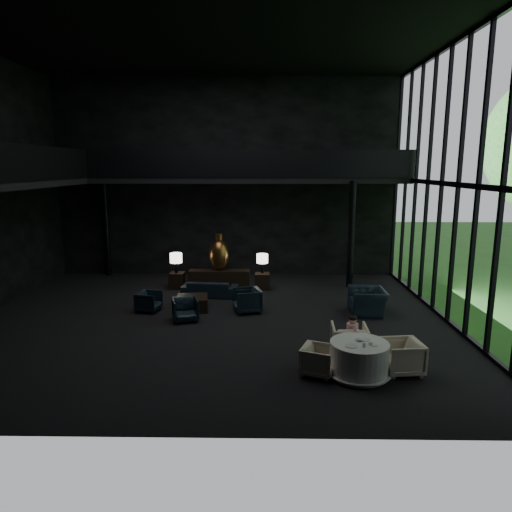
{
  "coord_description": "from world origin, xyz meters",
  "views": [
    {
      "loc": [
        1.51,
        -12.93,
        4.5
      ],
      "look_at": [
        1.29,
        0.5,
        1.86
      ],
      "focal_mm": 32.0,
      "sensor_mm": 36.0,
      "label": 1
    }
  ],
  "objects_px": {
    "table_lamp_left": "(176,259)",
    "window_armchair": "(368,295)",
    "bronze_urn": "(219,255)",
    "child": "(352,328)",
    "dining_chair_east": "(402,354)",
    "dining_chair_north": "(349,337)",
    "side_table_right": "(262,281)",
    "table_lamp_right": "(262,259)",
    "sofa": "(210,287)",
    "dining_table": "(359,361)",
    "lounge_armchair_south": "(185,309)",
    "lounge_armchair_east": "(247,298)",
    "console": "(219,280)",
    "side_table_left": "(177,280)",
    "lounge_armchair_west": "(149,302)",
    "coffee_table": "(192,303)",
    "dining_chair_west": "(318,360)"
  },
  "relations": [
    {
      "from": "side_table_right",
      "to": "sofa",
      "type": "xyz_separation_m",
      "value": [
        -1.84,
        -1.04,
        0.05
      ]
    },
    {
      "from": "dining_table",
      "to": "table_lamp_right",
      "type": "bearing_deg",
      "value": 106.32
    },
    {
      "from": "coffee_table",
      "to": "child",
      "type": "xyz_separation_m",
      "value": [
        4.39,
        -3.65,
        0.53
      ]
    },
    {
      "from": "table_lamp_left",
      "to": "window_armchair",
      "type": "relative_size",
      "value": 0.56
    },
    {
      "from": "sofa",
      "to": "lounge_armchair_east",
      "type": "height_order",
      "value": "lounge_armchair_east"
    },
    {
      "from": "bronze_urn",
      "to": "child",
      "type": "bearing_deg",
      "value": -58.9
    },
    {
      "from": "lounge_armchair_east",
      "to": "dining_chair_east",
      "type": "distance_m",
      "value": 5.57
    },
    {
      "from": "bronze_urn",
      "to": "child",
      "type": "relative_size",
      "value": 2.28
    },
    {
      "from": "table_lamp_left",
      "to": "lounge_armchair_south",
      "type": "bearing_deg",
      "value": -75.52
    },
    {
      "from": "side_table_right",
      "to": "coffee_table",
      "type": "relative_size",
      "value": 0.62
    },
    {
      "from": "side_table_left",
      "to": "table_lamp_right",
      "type": "xyz_separation_m",
      "value": [
        3.2,
        0.06,
        0.8
      ]
    },
    {
      "from": "dining_table",
      "to": "dining_chair_east",
      "type": "relative_size",
      "value": 1.67
    },
    {
      "from": "side_table_left",
      "to": "window_armchair",
      "type": "distance_m",
      "value": 7.11
    },
    {
      "from": "lounge_armchair_west",
      "to": "dining_chair_east",
      "type": "bearing_deg",
      "value": -110.91
    },
    {
      "from": "table_lamp_right",
      "to": "coffee_table",
      "type": "xyz_separation_m",
      "value": [
        -2.22,
        -2.68,
        -0.89
      ]
    },
    {
      "from": "lounge_armchair_south",
      "to": "dining_chair_north",
      "type": "xyz_separation_m",
      "value": [
        4.38,
        -2.5,
        0.12
      ]
    },
    {
      "from": "bronze_urn",
      "to": "coffee_table",
      "type": "bearing_deg",
      "value": -103.55
    },
    {
      "from": "side_table_left",
      "to": "dining_chair_north",
      "type": "bearing_deg",
      "value": -49.41
    },
    {
      "from": "lounge_armchair_east",
      "to": "dining_table",
      "type": "height_order",
      "value": "lounge_armchair_east"
    },
    {
      "from": "child",
      "to": "dining_table",
      "type": "bearing_deg",
      "value": 88.35
    },
    {
      "from": "table_lamp_right",
      "to": "lounge_armchair_west",
      "type": "xyz_separation_m",
      "value": [
        -3.57,
        -2.87,
        -0.79
      ]
    },
    {
      "from": "side_table_right",
      "to": "dining_chair_east",
      "type": "relative_size",
      "value": 0.68
    },
    {
      "from": "side_table_right",
      "to": "sofa",
      "type": "relative_size",
      "value": 0.33
    },
    {
      "from": "lounge_armchair_west",
      "to": "coffee_table",
      "type": "bearing_deg",
      "value": -70.12
    },
    {
      "from": "dining_chair_west",
      "to": "child",
      "type": "relative_size",
      "value": 1.11
    },
    {
      "from": "window_armchair",
      "to": "table_lamp_right",
      "type": "bearing_deg",
      "value": -131.38
    },
    {
      "from": "coffee_table",
      "to": "dining_chair_north",
      "type": "bearing_deg",
      "value": -39.56
    },
    {
      "from": "lounge_armchair_east",
      "to": "dining_table",
      "type": "relative_size",
      "value": 0.6
    },
    {
      "from": "bronze_urn",
      "to": "lounge_armchair_east",
      "type": "height_order",
      "value": "bronze_urn"
    },
    {
      "from": "table_lamp_left",
      "to": "window_armchair",
      "type": "bearing_deg",
      "value": -23.75
    },
    {
      "from": "child",
      "to": "coffee_table",
      "type": "bearing_deg",
      "value": -39.75
    },
    {
      "from": "console",
      "to": "dining_chair_north",
      "type": "height_order",
      "value": "dining_chair_north"
    },
    {
      "from": "dining_chair_east",
      "to": "dining_chair_north",
      "type": "bearing_deg",
      "value": -138.01
    },
    {
      "from": "lounge_armchair_south",
      "to": "table_lamp_right",
      "type": "bearing_deg",
      "value": 42.07
    },
    {
      "from": "table_lamp_right",
      "to": "lounge_armchair_south",
      "type": "height_order",
      "value": "table_lamp_right"
    },
    {
      "from": "lounge_armchair_west",
      "to": "lounge_armchair_east",
      "type": "bearing_deg",
      "value": -78.49
    },
    {
      "from": "table_lamp_right",
      "to": "window_armchair",
      "type": "bearing_deg",
      "value": -42.45
    },
    {
      "from": "window_armchair",
      "to": "dining_table",
      "type": "bearing_deg",
      "value": -13.82
    },
    {
      "from": "dining_table",
      "to": "console",
      "type": "bearing_deg",
      "value": 117.68
    },
    {
      "from": "dining_chair_north",
      "to": "sofa",
      "type": "bearing_deg",
      "value": -48.88
    },
    {
      "from": "coffee_table",
      "to": "bronze_urn",
      "type": "bearing_deg",
      "value": 76.45
    },
    {
      "from": "sofa",
      "to": "lounge_armchair_west",
      "type": "distance_m",
      "value": 2.44
    },
    {
      "from": "table_lamp_left",
      "to": "sofa",
      "type": "bearing_deg",
      "value": -36.67
    },
    {
      "from": "lounge_armchair_south",
      "to": "sofa",
      "type": "bearing_deg",
      "value": 63.91
    },
    {
      "from": "table_lamp_left",
      "to": "dining_table",
      "type": "height_order",
      "value": "table_lamp_left"
    },
    {
      "from": "console",
      "to": "side_table_left",
      "type": "relative_size",
      "value": 3.74
    },
    {
      "from": "sofa",
      "to": "dining_chair_east",
      "type": "xyz_separation_m",
      "value": [
        4.95,
        -6.0,
        0.09
      ]
    },
    {
      "from": "table_lamp_left",
      "to": "lounge_armchair_east",
      "type": "distance_m",
      "value": 3.94
    },
    {
      "from": "lounge_armchair_east",
      "to": "lounge_armchair_west",
      "type": "bearing_deg",
      "value": -104.57
    },
    {
      "from": "child",
      "to": "dining_chair_east",
      "type": "bearing_deg",
      "value": 138.71
    }
  ]
}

